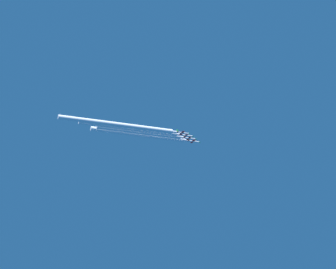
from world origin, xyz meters
name	(u,v)px	position (x,y,z in m)	size (l,w,h in m)	color
jet_lead	(194,141)	(-10.19, 9.07, 203.16)	(8.31, 12.10, 2.91)	silver
jet_second_echelon	(190,138)	(-3.18, 2.86, 202.53)	(8.31, 12.10, 2.91)	silver
jet_third_echelon	(187,136)	(3.79, -2.32, 201.70)	(8.31, 12.10, 2.91)	silver
jet_fourth_echelon	(183,133)	(10.12, -8.13, 200.82)	(8.31, 12.10, 2.91)	silver
smoke_trail_lead	(140,135)	(-10.19, -37.35, 203.13)	(3.60, 81.83, 3.60)	white
smoke_trail_second_echelon	(141,132)	(-3.18, -38.82, 202.51)	(3.60, 72.34, 3.60)	white
smoke_trail_third_echelon	(131,128)	(3.79, -49.37, 201.68)	(3.60, 83.10, 3.60)	white
smoke_trail_fourth_echelon	(119,125)	(10.12, -60.79, 200.79)	(3.60, 94.34, 3.60)	white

